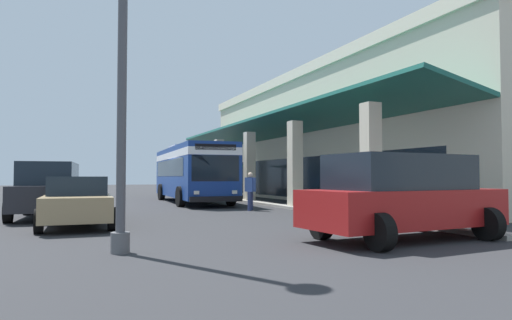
# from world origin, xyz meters

# --- Properties ---
(ground) EXTENTS (120.00, 120.00, 0.00)m
(ground) POSITION_xyz_m (0.00, 8.00, 0.00)
(ground) COLOR #2D2D30
(curb_strip) EXTENTS (33.76, 0.50, 0.12)m
(curb_strip) POSITION_xyz_m (-0.02, 3.36, 0.06)
(curb_strip) COLOR #9E998E
(curb_strip) RESTS_ON ground
(plaza_building) EXTENTS (28.43, 16.27, 7.97)m
(plaza_building) POSITION_xyz_m (-0.02, 12.99, 3.99)
(plaza_building) COLOR beige
(plaza_building) RESTS_ON ground
(transit_bus) EXTENTS (11.34, 3.23, 3.34)m
(transit_bus) POSITION_xyz_m (-1.04, 0.49, 1.85)
(transit_bus) COLOR navy
(transit_bus) RESTS_ON ground
(parked_sedan_tan) EXTENTS (4.46, 2.13, 1.47)m
(parked_sedan_tan) POSITION_xyz_m (9.71, -5.79, 0.75)
(parked_sedan_tan) COLOR #9E845B
(parked_sedan_tan) RESTS_ON ground
(parked_sedan_green) EXTENTS (4.52, 2.23, 1.47)m
(parked_sedan_green) POSITION_xyz_m (-10.04, -7.23, 0.75)
(parked_sedan_green) COLOR #195933
(parked_sedan_green) RESTS_ON ground
(parked_suv_charcoal) EXTENTS (4.96, 2.50, 1.97)m
(parked_suv_charcoal) POSITION_xyz_m (6.37, -6.66, 1.02)
(parked_suv_charcoal) COLOR #232328
(parked_suv_charcoal) RESTS_ON ground
(parked_suv_red) EXTENTS (2.95, 4.93, 1.97)m
(parked_suv_red) POSITION_xyz_m (15.77, 1.07, 1.02)
(parked_suv_red) COLOR maroon
(parked_suv_red) RESTS_ON ground
(pedestrian) EXTENTS (0.66, 0.38, 1.65)m
(pedestrian) POSITION_xyz_m (6.09, 1.23, 0.92)
(pedestrian) COLOR navy
(pedestrian) RESTS_ON ground
(potted_palm) EXTENTS (2.09, 1.87, 2.33)m
(potted_palm) POSITION_xyz_m (-5.37, 4.71, 0.74)
(potted_palm) COLOR brown
(potted_palm) RESTS_ON ground
(lot_light_pole) EXTENTS (0.60, 0.60, 7.25)m
(lot_light_pole) POSITION_xyz_m (15.05, -5.14, 3.89)
(lot_light_pole) COLOR #59595B
(lot_light_pole) RESTS_ON ground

